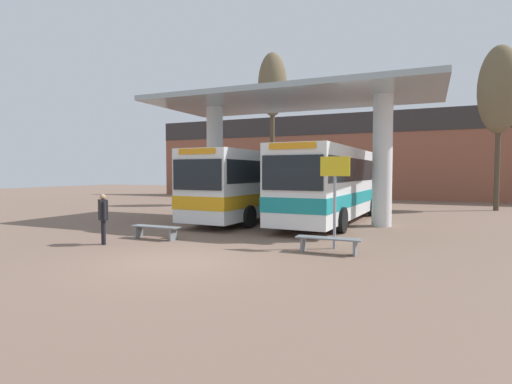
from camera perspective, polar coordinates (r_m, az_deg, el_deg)
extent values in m
plane|color=#755B4C|center=(10.91, -10.99, -9.67)|extent=(100.00, 100.00, 0.00)
cube|color=brown|center=(36.28, 14.03, 5.01)|extent=(40.00, 0.50, 7.55)
cube|color=#332D2D|center=(36.50, 14.09, 9.51)|extent=(40.00, 0.58, 1.81)
cylinder|color=silver|center=(20.75, -5.89, 4.19)|extent=(0.84, 0.84, 5.69)
cylinder|color=silver|center=(18.16, 17.60, 4.27)|extent=(0.84, 0.84, 5.69)
cube|color=#93A3A8|center=(19.36, 5.10, 13.12)|extent=(13.30, 6.26, 0.24)
cube|color=white|center=(20.22, 0.19, 1.31)|extent=(2.93, 10.68, 2.99)
cube|color=black|center=(20.21, 0.19, 2.92)|extent=(2.95, 10.26, 0.96)
cube|color=orange|center=(20.25, 0.19, -0.60)|extent=(2.97, 10.72, 0.54)
cube|color=black|center=(15.62, -8.47, 2.46)|extent=(2.22, 0.17, 1.20)
cube|color=orange|center=(15.64, -8.50, 5.79)|extent=(1.69, 0.13, 0.22)
cylinder|color=black|center=(18.08, -7.87, -3.12)|extent=(0.33, 0.97, 0.96)
cylinder|color=black|center=(16.85, -1.06, -3.53)|extent=(0.33, 0.97, 0.96)
cylinder|color=black|center=(23.43, 0.68, -1.73)|extent=(0.33, 0.97, 0.96)
cylinder|color=black|center=(22.49, 6.23, -1.94)|extent=(0.33, 0.97, 0.96)
cube|color=white|center=(19.41, 11.16, 1.37)|extent=(2.91, 11.51, 3.08)
cube|color=black|center=(19.40, 11.17, 3.10)|extent=(2.93, 11.06, 0.99)
cube|color=teal|center=(19.44, 11.14, -0.67)|extent=(2.95, 11.55, 0.56)
cube|color=black|center=(13.93, 5.13, 2.75)|extent=(2.26, 0.15, 1.23)
cube|color=orange|center=(13.96, 5.15, 6.61)|extent=(1.72, 0.12, 0.22)
cylinder|color=black|center=(16.53, 3.84, -3.58)|extent=(0.32, 1.02, 1.01)
cylinder|color=black|center=(15.78, 12.14, -3.94)|extent=(0.32, 1.02, 1.01)
cylinder|color=black|center=(22.83, 10.16, -1.84)|extent=(0.32, 1.02, 1.01)
cylinder|color=black|center=(22.29, 16.24, -2.02)|extent=(0.32, 1.02, 1.01)
cube|color=slate|center=(11.81, 10.32, -6.52)|extent=(1.91, 0.44, 0.04)
cube|color=slate|center=(12.05, 6.75, -7.42)|extent=(0.07, 0.37, 0.42)
cube|color=slate|center=(11.70, 13.98, -7.79)|extent=(0.07, 0.37, 0.42)
cube|color=slate|center=(14.50, -14.17, -4.82)|extent=(1.84, 0.44, 0.04)
cube|color=slate|center=(14.99, -16.39, -5.49)|extent=(0.07, 0.37, 0.42)
cube|color=slate|center=(14.10, -11.78, -5.96)|extent=(0.07, 0.37, 0.42)
cylinder|color=gray|center=(12.48, 11.16, -2.90)|extent=(0.09, 0.09, 2.23)
cube|color=gold|center=(12.42, 11.23, 3.62)|extent=(0.90, 0.06, 0.60)
cylinder|color=black|center=(14.02, -21.01, -5.35)|extent=(0.16, 0.16, 0.80)
cylinder|color=black|center=(13.88, -20.91, -5.43)|extent=(0.16, 0.16, 0.80)
cube|color=black|center=(13.87, -21.01, -2.39)|extent=(0.49, 0.45, 0.67)
sphere|color=tan|center=(13.84, -21.05, -0.64)|extent=(0.18, 0.18, 0.18)
cylinder|color=black|center=(14.12, -21.20, -2.28)|extent=(0.12, 0.12, 0.57)
cylinder|color=black|center=(13.61, -20.82, -2.46)|extent=(0.12, 0.12, 0.57)
cylinder|color=#473A2B|center=(28.46, 31.21, 3.62)|extent=(0.31, 0.31, 5.88)
ellipsoid|color=brown|center=(28.89, 31.44, 12.38)|extent=(2.42, 2.42, 5.32)
cylinder|color=#473A2B|center=(28.91, 2.34, 5.51)|extent=(0.33, 0.33, 7.39)
ellipsoid|color=brown|center=(29.55, 2.36, 15.11)|extent=(2.05, 2.05, 4.52)
cube|color=silver|center=(35.54, 2.22, 0.42)|extent=(4.52, 2.04, 1.24)
cube|color=#1E2328|center=(35.51, 2.22, 1.99)|extent=(2.52, 1.79, 0.72)
cylinder|color=black|center=(36.03, 4.74, -0.39)|extent=(0.65, 0.25, 0.64)
cylinder|color=black|center=(34.30, 3.93, -0.55)|extent=(0.65, 0.25, 0.64)
cylinder|color=black|center=(36.87, 0.63, -0.31)|extent=(0.65, 0.25, 0.64)
cylinder|color=black|center=(35.18, -0.37, -0.46)|extent=(0.65, 0.25, 0.64)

